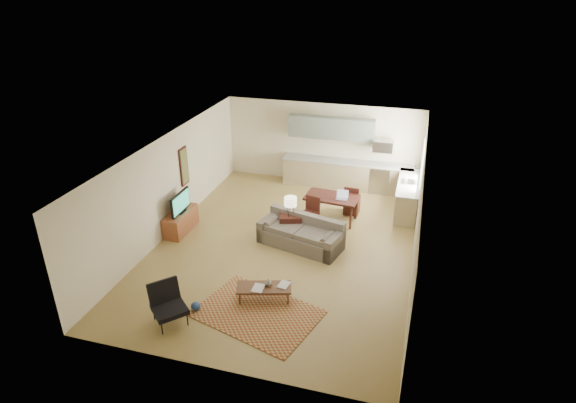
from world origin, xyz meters
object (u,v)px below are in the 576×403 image
(coffee_table, at_px, (264,293))
(armchair, at_px, (169,306))
(tv_credenza, at_px, (181,221))
(console_table, at_px, (290,227))
(sofa, at_px, (301,233))
(dining_table, at_px, (331,208))

(coffee_table, xyz_separation_m, armchair, (-1.60, -1.23, 0.24))
(tv_credenza, relative_size, console_table, 1.85)
(coffee_table, xyz_separation_m, console_table, (-0.18, 2.78, 0.16))
(armchair, distance_m, tv_credenza, 3.91)
(coffee_table, bearing_deg, sofa, 69.30)
(console_table, bearing_deg, dining_table, 39.91)
(coffee_table, bearing_deg, dining_table, 64.27)
(sofa, relative_size, coffee_table, 1.91)
(armchair, relative_size, tv_credenza, 0.67)
(armchair, relative_size, dining_table, 0.57)
(armchair, distance_m, console_table, 4.25)
(sofa, distance_m, console_table, 0.49)
(coffee_table, relative_size, tv_credenza, 0.95)
(armchair, bearing_deg, console_table, 23.39)
(dining_table, bearing_deg, armchair, -108.27)
(console_table, bearing_deg, armchair, -126.88)
(dining_table, bearing_deg, coffee_table, -94.44)
(sofa, bearing_deg, dining_table, 88.60)
(sofa, relative_size, armchair, 2.69)
(coffee_table, height_order, dining_table, dining_table)
(console_table, bearing_deg, sofa, -59.37)
(coffee_table, distance_m, armchair, 2.03)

